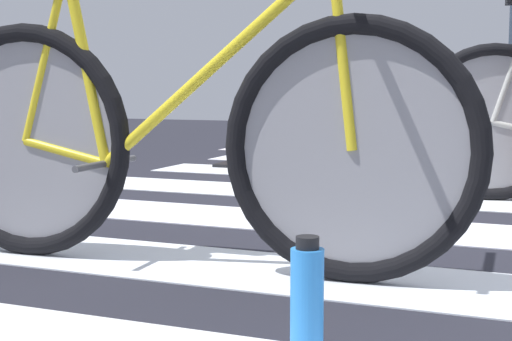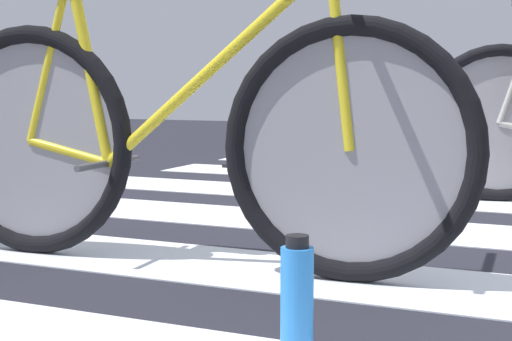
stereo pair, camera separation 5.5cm
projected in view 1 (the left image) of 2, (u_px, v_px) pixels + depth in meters
name	position (u px, v px, depth m)	size (l,w,h in m)	color
bicycle_1_of_2	(175.00, 136.00, 2.17)	(1.74, 0.52, 0.93)	black
water_bottle	(307.00, 303.00, 1.45)	(0.06, 0.06, 0.25)	#2C82E0
traffic_cone	(254.00, 132.00, 4.93)	(0.41, 0.41, 0.47)	black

